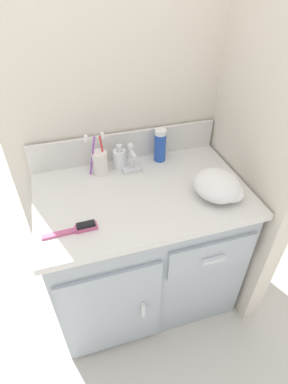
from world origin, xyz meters
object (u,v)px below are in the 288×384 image
(hairbrush, at_px, (78,229))
(shaving_cream_can, at_px, (160,145))
(toothbrush_cup, at_px, (100,162))
(hand_towel, at_px, (220,186))
(soap_dispenser, at_px, (120,159))

(hairbrush, bearing_deg, shaving_cream_can, 38.18)
(toothbrush_cup, height_order, hand_towel, toothbrush_cup)
(shaving_cream_can, xyz_separation_m, hand_towel, (0.15, -0.33, -0.03))
(shaving_cream_can, bearing_deg, soap_dispenser, -177.49)
(shaving_cream_can, height_order, hairbrush, shaving_cream_can)
(shaving_cream_can, xyz_separation_m, hairbrush, (-0.44, -0.36, -0.07))
(soap_dispenser, distance_m, hand_towel, 0.47)
(toothbrush_cup, bearing_deg, soap_dispenser, 9.01)
(soap_dispenser, distance_m, hairbrush, 0.43)
(soap_dispenser, distance_m, shaving_cream_can, 0.20)
(hand_towel, bearing_deg, hairbrush, -176.40)
(soap_dispenser, bearing_deg, toothbrush_cup, -170.99)
(hairbrush, distance_m, hand_towel, 0.59)
(toothbrush_cup, height_order, soap_dispenser, toothbrush_cup)
(hairbrush, bearing_deg, hand_towel, 2.33)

